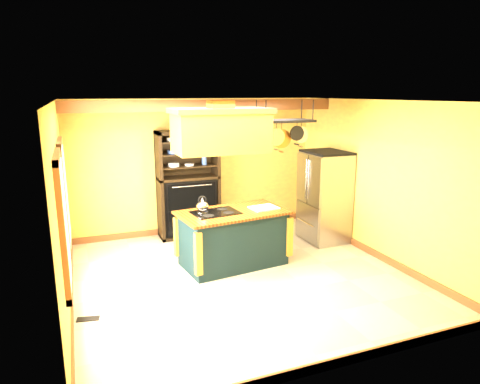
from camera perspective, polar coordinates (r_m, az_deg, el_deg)
floor at (r=6.84m, az=0.20°, el=-11.18°), size 5.00×5.00×0.00m
ceiling at (r=6.23m, az=0.22°, el=12.07°), size 5.00×5.00×0.00m
wall_back at (r=8.73m, az=-5.83°, el=3.42°), size 5.00×0.02×2.70m
wall_front at (r=4.27m, az=12.71°, el=-7.30°), size 5.00×0.02×2.70m
wall_left at (r=5.98m, az=-22.68°, el=-2.09°), size 0.02×5.00×2.70m
wall_right at (r=7.66m, az=17.89°, el=1.47°), size 0.02×5.00×2.70m
ceiling_beam at (r=7.84m, az=-4.44°, el=11.46°), size 5.00×0.15×0.20m
window_near at (r=5.20m, az=-22.48°, el=-3.72°), size 0.06×1.06×1.56m
window_far at (r=6.55m, az=-22.34°, el=-0.35°), size 0.06×1.06×1.56m
kitchen_island at (r=7.13m, az=-0.93°, el=-6.08°), size 1.88×1.19×1.11m
range_hood at (r=6.69m, az=-2.59°, el=8.35°), size 1.52×0.86×0.80m
pot_rack at (r=7.13m, az=5.91°, el=8.58°), size 1.01×0.47×0.80m
refrigerator at (r=8.36m, az=11.14°, el=-0.86°), size 0.74×0.87×1.70m
hutch at (r=8.56m, az=-6.94°, el=-0.38°), size 1.19×0.54×2.10m
floor_register at (r=6.00m, az=-19.60°, el=-15.64°), size 0.30×0.17×0.01m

